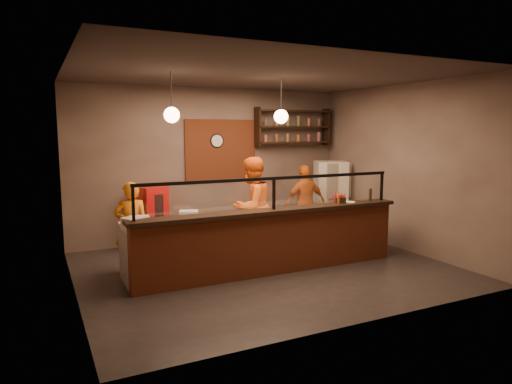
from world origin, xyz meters
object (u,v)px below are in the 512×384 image
wall_clock (217,141)px  cook_right (305,203)px  cook_mid (252,207)px  pepper_mill (370,195)px  condiment_caddy (340,200)px  red_cooler (151,218)px  cook_left (132,227)px  pizza_dough (286,210)px  fridge (330,197)px

wall_clock → cook_right: bearing=-34.0°
wall_clock → cook_right: wall_clock is taller
cook_mid → cook_right: cook_mid is taller
wall_clock → pepper_mill: (1.85, -2.78, -0.93)m
condiment_caddy → cook_right: bearing=78.6°
cook_mid → cook_right: bearing=176.7°
wall_clock → cook_mid: bearing=-88.3°
wall_clock → red_cooler: (-1.51, -0.31, -1.48)m
wall_clock → cook_right: size_ratio=0.19×
cook_left → cook_right: (3.72, 0.60, 0.05)m
cook_mid → condiment_caddy: size_ratio=10.12×
red_cooler → pepper_mill: size_ratio=5.46×
wall_clock → condiment_caddy: 3.13m
cook_right → cook_mid: bearing=21.0°
pizza_dough → pepper_mill: 1.54m
cook_left → cook_mid: 2.20m
cook_left → condiment_caddy: size_ratio=8.26×
cook_mid → cook_right: 1.63m
fridge → pepper_mill: 2.26m
red_cooler → condiment_caddy: red_cooler is taller
cook_right → red_cooler: (-3.08, 0.75, -0.18)m
cook_left → fridge: size_ratio=0.92×
cook_right → pepper_mill: bearing=99.9°
cook_left → condiment_caddy: (3.39, -1.03, 0.36)m
fridge → wall_clock: bearing=-172.2°
cook_left → wall_clock: bearing=-130.5°
pepper_mill → cook_right: bearing=99.2°
cook_left → red_cooler: size_ratio=1.21×
red_cooler → pizza_dough: (1.99, -1.83, 0.29)m
red_cooler → fridge: bearing=-27.6°
cook_mid → condiment_caddy: cook_mid is taller
wall_clock → fridge: bearing=-14.5°
fridge → red_cooler: 4.03m
cook_mid → cook_right: size_ratio=1.15×
cook_right → pizza_dough: 1.54m
wall_clock → pepper_mill: wall_clock is taller
cook_left → red_cooler: 1.50m
pepper_mill → cook_left: bearing=164.4°
fridge → pepper_mill: (-0.65, -2.13, 0.36)m
cook_right → red_cooler: size_ratio=1.29×
wall_clock → fridge: size_ratio=0.18×
cook_left → pepper_mill: 4.17m
cook_left → cook_right: cook_right is taller
cook_right → red_cooler: 3.18m
cook_mid → condiment_caddy: (1.19, -1.07, 0.19)m
condiment_caddy → pepper_mill: pepper_mill is taller
red_cooler → pepper_mill: pepper_mill is taller
wall_clock → condiment_caddy: size_ratio=1.65×
cook_mid → red_cooler: size_ratio=1.48×
cook_mid → red_cooler: bearing=-63.8°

